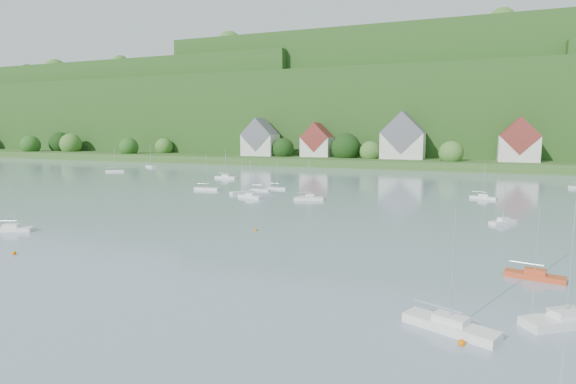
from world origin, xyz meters
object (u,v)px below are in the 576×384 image
at_px(near_sailboat_5, 535,275).
at_px(near_sailboat_6, 12,228).
at_px(near_sailboat_4, 450,325).
at_px(near_sailboat_3, 566,319).

bearing_deg(near_sailboat_5, near_sailboat_6, -164.35).
relative_size(near_sailboat_4, near_sailboat_6, 1.15).
bearing_deg(near_sailboat_6, near_sailboat_4, -32.12).
distance_m(near_sailboat_5, near_sailboat_6, 65.71).
relative_size(near_sailboat_3, near_sailboat_4, 1.03).
relative_size(near_sailboat_5, near_sailboat_6, 0.91).
distance_m(near_sailboat_4, near_sailboat_5, 16.67).
height_order(near_sailboat_5, near_sailboat_6, near_sailboat_6).
bearing_deg(near_sailboat_5, near_sailboat_3, -72.92).
bearing_deg(near_sailboat_4, near_sailboat_6, -168.35).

